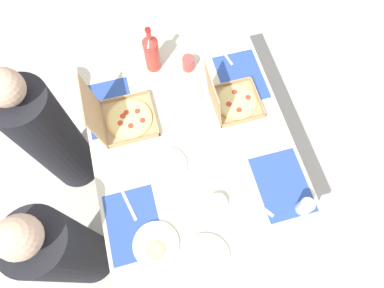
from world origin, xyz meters
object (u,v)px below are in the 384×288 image
(soda_bottle, at_px, (152,52))
(cup_clear_left, at_px, (305,207))
(plate_near_left, at_px, (156,245))
(plate_middle, at_px, (206,258))
(plate_far_left, at_px, (182,93))
(diner_right_seat, at_px, (52,138))
(pizza_box_edge_far, at_px, (231,101))
(cup_red, at_px, (188,63))
(plate_near_right, at_px, (167,166))
(condiment_bowl, at_px, (218,203))
(pizza_box_center, at_px, (122,117))
(diner_left_seat, at_px, (66,251))

(soda_bottle, xyz_separation_m, cup_clear_left, (-1.05, -0.54, -0.08))
(plate_near_left, relative_size, cup_clear_left, 2.15)
(plate_middle, distance_m, soda_bottle, 1.16)
(plate_far_left, xyz_separation_m, diner_right_seat, (0.02, 0.84, -0.21))
(pizza_box_edge_far, relative_size, soda_bottle, 0.93)
(plate_far_left, distance_m, cup_clear_left, 0.92)
(soda_bottle, bearing_deg, diner_right_seat, 106.54)
(cup_red, bearing_deg, soda_bottle, 71.71)
(plate_middle, bearing_deg, pizza_box_edge_far, -25.49)
(cup_red, relative_size, diner_right_seat, 0.08)
(plate_near_right, height_order, cup_red, cup_red)
(condiment_bowl, bearing_deg, pizza_box_center, 32.79)
(plate_near_right, distance_m, diner_left_seat, 0.73)
(plate_far_left, relative_size, cup_red, 2.44)
(plate_near_left, relative_size, plate_middle, 0.98)
(cup_red, xyz_separation_m, diner_right_seat, (-0.15, 0.92, -0.24))
(cup_red, bearing_deg, cup_clear_left, -161.07)
(pizza_box_edge_far, xyz_separation_m, diner_left_seat, (-0.53, 1.09, -0.27))
(plate_near_left, bearing_deg, plate_near_right, -20.91)
(cup_clear_left, height_order, diner_right_seat, diner_right_seat)
(plate_near_left, xyz_separation_m, soda_bottle, (1.03, -0.22, 0.12))
(plate_far_left, bearing_deg, plate_near_left, 157.08)
(pizza_box_center, xyz_separation_m, diner_left_seat, (-0.58, 0.47, -0.27))
(cup_red, bearing_deg, condiment_bowl, 175.34)
(plate_near_right, distance_m, diner_right_seat, 0.81)
(plate_near_left, relative_size, diner_left_seat, 0.19)
(cup_red, xyz_separation_m, diner_left_seat, (-0.84, 0.92, -0.27))
(plate_near_left, distance_m, soda_bottle, 1.06)
(plate_far_left, bearing_deg, plate_near_right, 155.29)
(plate_far_left, bearing_deg, pizza_box_center, 103.71)
(pizza_box_edge_far, height_order, diner_right_seat, diner_right_seat)
(plate_middle, distance_m, diner_right_seat, 1.20)
(pizza_box_edge_far, xyz_separation_m, cup_red, (0.31, 0.17, -0.00))
(plate_far_left, bearing_deg, diner_left_seat, 128.72)
(plate_near_left, bearing_deg, pizza_box_edge_far, -41.92)
(pizza_box_edge_far, distance_m, plate_far_left, 0.29)
(pizza_box_edge_far, relative_size, cup_red, 3.24)
(plate_far_left, xyz_separation_m, cup_red, (0.17, -0.08, 0.04))
(cup_clear_left, bearing_deg, plate_far_left, 27.06)
(pizza_box_edge_far, xyz_separation_m, diner_right_seat, (0.16, 1.09, -0.24))
(condiment_bowl, bearing_deg, plate_near_right, 37.53)
(pizza_box_center, xyz_separation_m, plate_near_left, (-0.71, -0.03, -0.04))
(pizza_box_center, bearing_deg, diner_left_seat, 141.20)
(pizza_box_center, height_order, plate_near_left, pizza_box_center)
(pizza_box_center, bearing_deg, pizza_box_edge_far, -95.00)
(pizza_box_center, relative_size, cup_red, 3.55)
(cup_clear_left, distance_m, cup_red, 1.04)
(plate_near_left, xyz_separation_m, plate_near_right, (0.38, -0.15, -0.00))
(pizza_box_edge_far, height_order, cup_clear_left, pizza_box_edge_far)
(pizza_box_center, height_order, diner_right_seat, diner_right_seat)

